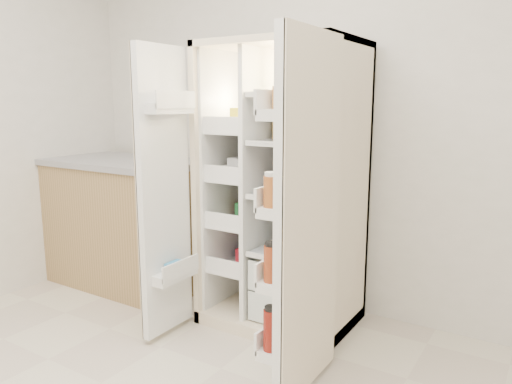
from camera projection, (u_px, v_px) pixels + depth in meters
The scene contains 5 objects.
wall_back at pixel (314, 115), 3.33m from camera, with size 4.00×0.02×2.70m, color silver.
refrigerator at pixel (288, 210), 3.15m from camera, with size 0.92×0.70×1.80m.
freezer_door at pixel (164, 195), 2.90m from camera, with size 0.15×0.40×1.72m.
fridge_door at pixel (304, 223), 2.31m from camera, with size 0.17×0.58×1.72m.
kitchen_counter at pixel (124, 221), 3.86m from camera, with size 1.38×0.73×1.00m.
Camera 1 is at (1.46, -1.06, 1.44)m, focal length 34.00 mm.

